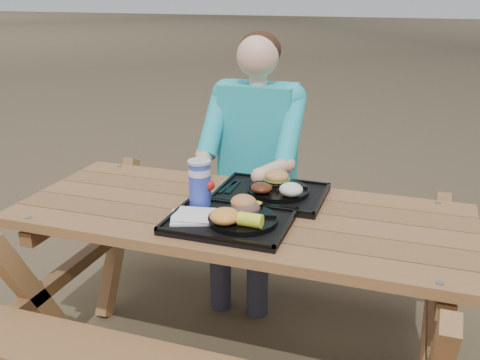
% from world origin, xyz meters
% --- Properties ---
extents(picnic_table, '(1.80, 1.49, 0.75)m').
position_xyz_m(picnic_table, '(0.00, 0.00, 0.38)').
color(picnic_table, '#999999').
rests_on(picnic_table, ground).
extents(tray_near, '(0.45, 0.35, 0.02)m').
position_xyz_m(tray_near, '(0.01, -0.14, 0.76)').
color(tray_near, black).
rests_on(tray_near, picnic_table).
extents(tray_far, '(0.45, 0.35, 0.02)m').
position_xyz_m(tray_far, '(0.08, 0.18, 0.76)').
color(tray_far, black).
rests_on(tray_far, picnic_table).
extents(plate_near, '(0.26, 0.26, 0.02)m').
position_xyz_m(plate_near, '(0.06, -0.14, 0.78)').
color(plate_near, black).
rests_on(plate_near, tray_near).
extents(plate_far, '(0.26, 0.26, 0.02)m').
position_xyz_m(plate_far, '(0.11, 0.19, 0.78)').
color(plate_far, black).
rests_on(plate_far, tray_far).
extents(napkin_stack, '(0.19, 0.19, 0.02)m').
position_xyz_m(napkin_stack, '(-0.14, -0.17, 0.78)').
color(napkin_stack, silver).
rests_on(napkin_stack, tray_near).
extents(soda_cup, '(0.09, 0.09, 0.17)m').
position_xyz_m(soda_cup, '(-0.16, -0.04, 0.86)').
color(soda_cup, '#192EBC').
rests_on(soda_cup, tray_near).
extents(condiment_bbq, '(0.06, 0.06, 0.03)m').
position_xyz_m(condiment_bbq, '(0.02, -0.00, 0.79)').
color(condiment_bbq, black).
rests_on(condiment_bbq, tray_near).
extents(condiment_mustard, '(0.05, 0.05, 0.03)m').
position_xyz_m(condiment_mustard, '(0.07, -0.02, 0.79)').
color(condiment_mustard, gold).
rests_on(condiment_mustard, tray_near).
extents(sandwich, '(0.10, 0.10, 0.11)m').
position_xyz_m(sandwich, '(0.06, -0.11, 0.84)').
color(sandwich, '#C87B46').
rests_on(sandwich, plate_near).
extents(mac_cheese, '(0.11, 0.11, 0.06)m').
position_xyz_m(mac_cheese, '(0.02, -0.22, 0.82)').
color(mac_cheese, '#F9A941').
rests_on(mac_cheese, plate_near).
extents(corn_cob, '(0.09, 0.09, 0.05)m').
position_xyz_m(corn_cob, '(0.11, -0.21, 0.82)').
color(corn_cob, '#F7FF35').
rests_on(corn_cob, plate_near).
extents(cutlery_far, '(0.03, 0.16, 0.01)m').
position_xyz_m(cutlery_far, '(-0.10, 0.18, 0.77)').
color(cutlery_far, black).
rests_on(cutlery_far, tray_far).
extents(burger, '(0.11, 0.11, 0.10)m').
position_xyz_m(burger, '(0.09, 0.24, 0.84)').
color(burger, '#D4874A').
rests_on(burger, plate_far).
extents(baked_beans, '(0.09, 0.09, 0.04)m').
position_xyz_m(baked_beans, '(0.05, 0.12, 0.81)').
color(baked_beans, '#562311').
rests_on(baked_beans, plate_far).
extents(potato_salad, '(0.10, 0.10, 0.05)m').
position_xyz_m(potato_salad, '(0.18, 0.12, 0.82)').
color(potato_salad, white).
rests_on(potato_salad, plate_far).
extents(diner, '(0.48, 0.84, 1.28)m').
position_xyz_m(diner, '(-0.15, 0.71, 0.64)').
color(diner, '#1C9FC9').
rests_on(diner, ground).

